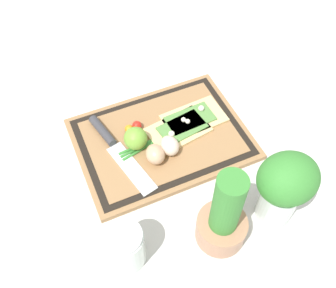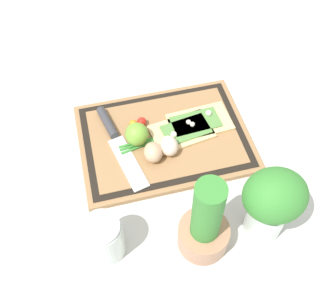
# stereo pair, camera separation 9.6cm
# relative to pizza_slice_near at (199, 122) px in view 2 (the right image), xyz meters

# --- Properties ---
(ground_plane) EXTENTS (6.00, 6.00, 0.00)m
(ground_plane) POSITION_rel_pizza_slice_near_xyz_m (0.10, 0.02, -0.02)
(ground_plane) COLOR silver
(cutting_board) EXTENTS (0.43, 0.31, 0.02)m
(cutting_board) POSITION_rel_pizza_slice_near_xyz_m (0.10, 0.02, -0.01)
(cutting_board) COLOR #997047
(cutting_board) RESTS_ON ground_plane
(pizza_slice_near) EXTENTS (0.16, 0.11, 0.02)m
(pizza_slice_near) POSITION_rel_pizza_slice_near_xyz_m (0.00, 0.00, 0.00)
(pizza_slice_near) COLOR #DBBC7F
(pizza_slice_near) RESTS_ON cutting_board
(pizza_slice_far) EXTENTS (0.16, 0.12, 0.02)m
(pizza_slice_far) POSITION_rel_pizza_slice_near_xyz_m (0.05, 0.02, 0.00)
(pizza_slice_far) COLOR #DBBC7F
(pizza_slice_far) RESTS_ON cutting_board
(knife) EXTENTS (0.09, 0.26, 0.02)m
(knife) POSITION_rel_pizza_slice_near_xyz_m (0.22, -0.01, 0.00)
(knife) COLOR silver
(knife) RESTS_ON cutting_board
(egg_brown) EXTENTS (0.04, 0.05, 0.04)m
(egg_brown) POSITION_rel_pizza_slice_near_xyz_m (0.14, 0.08, 0.02)
(egg_brown) COLOR tan
(egg_brown) RESTS_ON cutting_board
(egg_pink) EXTENTS (0.04, 0.05, 0.04)m
(egg_pink) POSITION_rel_pizza_slice_near_xyz_m (0.10, 0.07, 0.02)
(egg_pink) COLOR beige
(egg_pink) RESTS_ON cutting_board
(lime) EXTENTS (0.06, 0.06, 0.06)m
(lime) POSITION_rel_pizza_slice_near_xyz_m (0.17, 0.02, 0.02)
(lime) COLOR #70A838
(lime) RESTS_ON cutting_board
(cherry_tomato_red) EXTENTS (0.02, 0.02, 0.02)m
(cherry_tomato_red) POSITION_rel_pizza_slice_near_xyz_m (0.14, -0.03, 0.01)
(cherry_tomato_red) COLOR red
(cherry_tomato_red) RESTS_ON cutting_board
(cherry_tomato_yellow) EXTENTS (0.02, 0.02, 0.02)m
(cherry_tomato_yellow) POSITION_rel_pizza_slice_near_xyz_m (0.17, -0.03, 0.01)
(cherry_tomato_yellow) COLOR orange
(cherry_tomato_yellow) RESTS_ON cutting_board
(scallion_bunch) EXTENTS (0.28, 0.07, 0.01)m
(scallion_bunch) POSITION_rel_pizza_slice_near_xyz_m (0.08, 0.02, -0.00)
(scallion_bunch) COLOR #388433
(scallion_bunch) RESTS_ON cutting_board
(herb_pot) EXTENTS (0.11, 0.11, 0.23)m
(herb_pot) POSITION_rel_pizza_slice_near_xyz_m (0.08, 0.31, 0.06)
(herb_pot) COLOR #AD7A5B
(herb_pot) RESTS_ON ground_plane
(sauce_jar) EXTENTS (0.08, 0.08, 0.11)m
(sauce_jar) POSITION_rel_pizza_slice_near_xyz_m (0.28, 0.27, 0.03)
(sauce_jar) COLOR silver
(sauce_jar) RESTS_ON ground_plane
(herb_glass) EXTENTS (0.13, 0.11, 0.20)m
(herb_glass) POSITION_rel_pizza_slice_near_xyz_m (-0.05, 0.31, 0.10)
(herb_glass) COLOR silver
(herb_glass) RESTS_ON ground_plane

